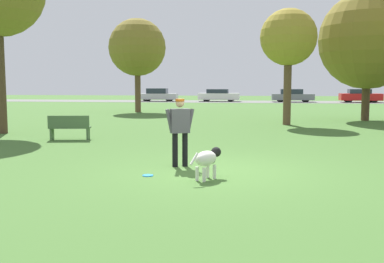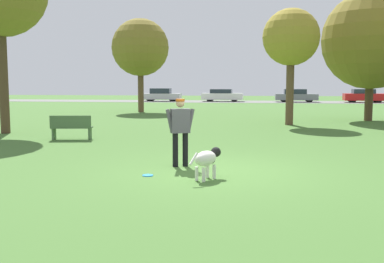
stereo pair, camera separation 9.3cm
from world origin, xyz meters
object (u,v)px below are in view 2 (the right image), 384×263
(dog, at_px, (207,159))
(parked_car_white, at_px, (222,95))
(park_bench, at_px, (71,127))
(tree_mid_center, at_px, (291,38))
(tree_far_left, at_px, (140,48))
(parked_car_silver, at_px, (162,95))
(parked_car_red, at_px, (364,96))
(frisbee, at_px, (148,175))
(person, at_px, (180,127))
(parked_car_grey, at_px, (296,96))
(tree_far_right, at_px, (371,40))

(dog, bearing_deg, parked_car_white, 31.90)
(parked_car_white, bearing_deg, park_bench, -92.81)
(parked_car_white, bearing_deg, tree_mid_center, -77.03)
(tree_far_left, relative_size, parked_car_silver, 1.51)
(dog, distance_m, tree_mid_center, 13.18)
(tree_mid_center, xyz_separation_m, parked_car_red, (9.24, 25.83, -3.32))
(frisbee, xyz_separation_m, parked_car_red, (13.04, 38.11, 0.66))
(frisbee, relative_size, parked_car_silver, 0.06)
(person, relative_size, tree_mid_center, 0.30)
(person, height_order, dog, person)
(tree_far_left, relative_size, tree_mid_center, 1.16)
(parked_car_silver, bearing_deg, park_bench, -84.86)
(tree_far_left, height_order, parked_car_grey, tree_far_left)
(tree_mid_center, bearing_deg, tree_far_left, 138.56)
(tree_far_left, relative_size, parked_car_red, 1.53)
(parked_car_white, bearing_deg, parked_car_silver, -176.57)
(parked_car_red, bearing_deg, dog, -105.50)
(tree_far_right, xyz_separation_m, park_bench, (-12.08, -9.67, -3.68))
(tree_far_left, bearing_deg, parked_car_white, 77.07)
(parked_car_white, height_order, park_bench, parked_car_white)
(tree_far_right, relative_size, tree_mid_center, 1.24)
(frisbee, height_order, tree_far_left, tree_far_left)
(parked_car_grey, xyz_separation_m, parked_car_red, (6.71, -0.08, 0.01))
(parked_car_white, distance_m, parked_car_grey, 7.62)
(tree_far_right, bearing_deg, tree_far_left, 158.97)
(parked_car_white, distance_m, parked_car_red, 14.33)
(dog, xyz_separation_m, frisbee, (-1.27, 0.16, -0.41))
(frisbee, height_order, parked_car_grey, parked_car_grey)
(tree_far_right, relative_size, parked_car_red, 1.64)
(frisbee, relative_size, tree_far_left, 0.04)
(tree_far_left, bearing_deg, tree_far_right, -21.03)
(parked_car_red, bearing_deg, parked_car_white, -179.89)
(frisbee, bearing_deg, dog, -7.10)
(tree_far_left, relative_size, tree_far_right, 0.94)
(parked_car_silver, relative_size, parked_car_white, 0.94)
(person, height_order, parked_car_grey, person)
(parked_car_red, bearing_deg, person, -107.15)
(tree_far_right, bearing_deg, person, -118.12)
(tree_mid_center, bearing_deg, parked_car_silver, 113.99)
(frisbee, bearing_deg, parked_car_red, 71.12)
(dog, bearing_deg, parked_car_silver, 41.37)
(parked_car_red, bearing_deg, frisbee, -107.30)
(tree_mid_center, height_order, parked_car_red, tree_mid_center)
(parked_car_red, bearing_deg, park_bench, -116.12)
(parked_car_silver, bearing_deg, frisbee, -79.88)
(tree_mid_center, distance_m, parked_car_white, 26.90)
(person, distance_m, parked_car_red, 39.02)
(tree_mid_center, bearing_deg, park_bench, -139.49)
(tree_far_left, xyz_separation_m, parked_car_red, (18.47, 17.69, -3.62))
(person, height_order, parked_car_red, person)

